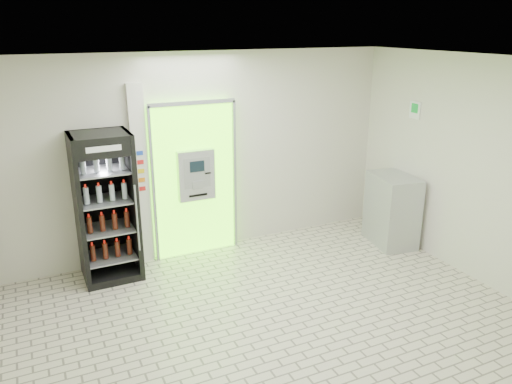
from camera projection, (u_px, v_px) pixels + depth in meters
ground at (280, 328)px, 5.79m from camera, size 6.00×6.00×0.00m
room_shell at (283, 177)px, 5.20m from camera, size 6.00×6.00×6.00m
atm_assembly at (194, 179)px, 7.40m from camera, size 1.30×0.24×2.33m
pillar at (141, 176)px, 7.08m from camera, size 0.22×0.11×2.60m
beverage_cooler at (106, 210)px, 6.71m from camera, size 0.77×0.73×2.03m
steel_cabinet at (392, 210)px, 7.88m from camera, size 0.70×0.93×1.12m
exit_sign at (415, 110)px, 7.51m from camera, size 0.02×0.22×0.26m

